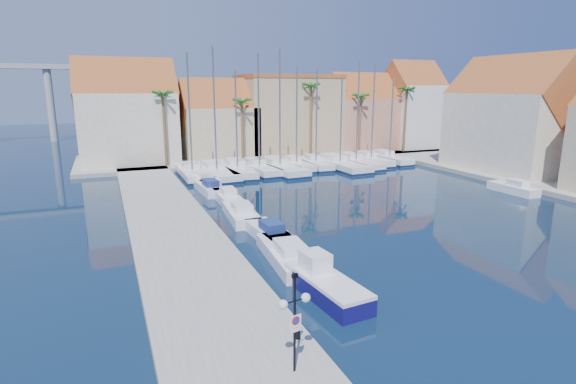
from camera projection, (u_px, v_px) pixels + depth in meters
name	position (u px, v px, depth m)	size (l,w,h in m)	color
ground	(417.00, 309.00, 21.18)	(260.00, 260.00, 0.00)	#081831
quay_west	(179.00, 240.00, 29.98)	(6.00, 77.00, 0.50)	gray
shore_north	(270.00, 155.00, 68.07)	(54.00, 16.00, 0.50)	gray
lamp_post	(295.00, 308.00, 15.18)	(1.23, 0.50, 3.67)	black
bollard	(297.00, 332.00, 17.69)	(0.21, 0.21, 0.53)	black
fishing_boat	(325.00, 283.00, 22.42)	(2.38, 5.76, 1.96)	#130E54
motorboat_west_0	(287.00, 254.00, 26.76)	(2.69, 6.87, 1.40)	white
motorboat_west_1	(269.00, 232.00, 30.74)	(1.95, 5.45, 1.40)	white
motorboat_west_2	(241.00, 213.00, 35.51)	(2.50, 6.35, 1.40)	white
motorboat_west_3	(227.00, 196.00, 40.87)	(1.76, 5.31, 1.40)	white
motorboat_west_4	(210.00, 187.00, 44.49)	(2.04, 5.74, 1.40)	white
motorboat_west_5	(203.00, 179.00, 48.82)	(2.74, 6.71, 1.40)	white
motorboat_east_1	(514.00, 188.00, 44.27)	(1.72, 5.08, 1.40)	white
sailboat_0	(192.00, 172.00, 51.99)	(2.65, 9.85, 13.88)	white
sailboat_1	(215.00, 171.00, 52.68)	(3.71, 11.27, 14.57)	white
sailboat_2	(236.00, 169.00, 54.17)	(3.71, 11.22, 12.08)	white
sailboat_3	(258.00, 168.00, 55.01)	(3.33, 10.09, 14.01)	white
sailboat_4	(278.00, 167.00, 55.75)	(3.95, 12.08, 14.55)	white
sailboat_5	(295.00, 164.00, 57.24)	(2.33, 8.29, 12.69)	white
sailboat_6	(314.00, 163.00, 58.12)	(2.77, 8.46, 12.36)	white
sailboat_7	(337.00, 164.00, 58.10)	(3.68, 12.13, 11.15)	white
sailboat_8	(353.00, 162.00, 59.57)	(3.19, 10.68, 13.51)	white
sailboat_9	(369.00, 160.00, 61.10)	(2.42, 9.10, 13.26)	white
sailboat_10	(387.00, 158.00, 62.46)	(2.55, 9.13, 11.48)	white
building_0	(127.00, 116.00, 58.38)	(12.30, 9.00, 13.50)	beige
building_1	(218.00, 123.00, 63.08)	(10.30, 8.00, 11.00)	tan
building_2	(288.00, 114.00, 67.81)	(14.20, 10.20, 11.50)	tan
building_3	(360.00, 115.00, 71.42)	(10.30, 8.00, 12.00)	#B8755D
building_4	(411.00, 108.00, 73.58)	(8.30, 8.00, 14.00)	silver
building_6	(513.00, 119.00, 53.12)	(9.00, 14.30, 13.50)	beige
palm_0	(163.00, 97.00, 54.77)	(2.60, 2.60, 10.15)	brown
palm_1	(242.00, 104.00, 58.66)	(2.60, 2.60, 9.15)	brown
palm_2	(311.00, 89.00, 61.92)	(2.60, 2.60, 11.15)	brown
palm_3	(361.00, 99.00, 65.18)	(2.60, 2.60, 9.65)	brown
palm_4	(407.00, 92.00, 67.92)	(2.60, 2.60, 10.65)	brown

